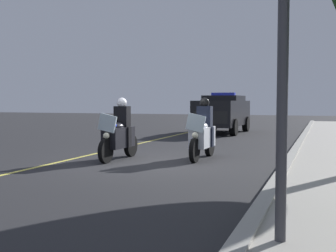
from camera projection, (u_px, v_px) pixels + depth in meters
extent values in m
plane|color=#28282B|center=(152.00, 163.00, 11.36)|extent=(80.00, 80.00, 0.00)
cube|color=#9E9B93|center=(286.00, 166.00, 10.19)|extent=(48.00, 0.24, 0.15)
cube|color=#E0D14C|center=(75.00, 158.00, 12.17)|extent=(48.00, 0.12, 0.01)
cylinder|color=black|center=(106.00, 151.00, 11.22)|extent=(0.64, 0.13, 0.64)
cylinder|color=black|center=(131.00, 146.00, 12.62)|extent=(0.64, 0.15, 0.64)
cube|color=black|center=(119.00, 137.00, 11.88)|extent=(1.21, 0.46, 0.56)
ellipsoid|color=black|center=(118.00, 127.00, 11.82)|extent=(0.56, 0.33, 0.24)
cube|color=silver|center=(107.00, 123.00, 11.27)|extent=(0.07, 0.56, 0.53)
sphere|color=#F9F4CC|center=(106.00, 136.00, 11.23)|extent=(0.17, 0.17, 0.17)
sphere|color=red|center=(104.00, 125.00, 11.45)|extent=(0.09, 0.09, 0.09)
sphere|color=#1933F2|center=(115.00, 125.00, 11.34)|extent=(0.09, 0.09, 0.09)
cube|color=black|center=(122.00, 117.00, 12.06)|extent=(0.29, 0.40, 0.60)
cube|color=black|center=(128.00, 137.00, 11.97)|extent=(0.18, 0.14, 0.56)
cube|color=black|center=(115.00, 137.00, 12.11)|extent=(0.18, 0.14, 0.56)
sphere|color=silver|center=(122.00, 103.00, 12.02)|extent=(0.28, 0.28, 0.28)
cylinder|color=black|center=(195.00, 151.00, 11.34)|extent=(0.64, 0.13, 0.64)
cylinder|color=black|center=(210.00, 145.00, 12.74)|extent=(0.64, 0.15, 0.64)
cube|color=silver|center=(202.00, 137.00, 12.01)|extent=(1.21, 0.46, 0.56)
ellipsoid|color=silver|center=(202.00, 126.00, 11.94)|extent=(0.56, 0.33, 0.24)
cube|color=silver|center=(196.00, 123.00, 11.39)|extent=(0.07, 0.56, 0.53)
sphere|color=#F9F4CC|center=(195.00, 135.00, 11.36)|extent=(0.17, 0.17, 0.17)
sphere|color=red|center=(191.00, 125.00, 11.57)|extent=(0.09, 0.09, 0.09)
sphere|color=#1933F2|center=(203.00, 125.00, 11.46)|extent=(0.09, 0.09, 0.09)
cube|color=black|center=(205.00, 117.00, 12.19)|extent=(0.29, 0.40, 0.60)
cube|color=black|center=(211.00, 137.00, 12.09)|extent=(0.18, 0.14, 0.56)
cube|color=black|center=(197.00, 136.00, 12.24)|extent=(0.18, 0.14, 0.56)
sphere|color=black|center=(205.00, 103.00, 12.15)|extent=(0.28, 0.28, 0.28)
cube|color=black|center=(223.00, 113.00, 21.83)|extent=(4.93, 1.97, 1.24)
cube|color=black|center=(224.00, 99.00, 22.07)|extent=(2.43, 1.78, 0.36)
cube|color=#2633D8|center=(223.00, 94.00, 21.87)|extent=(0.30, 1.20, 0.14)
cube|color=black|center=(210.00, 117.00, 19.60)|extent=(0.14, 1.62, 0.56)
cylinder|color=black|center=(234.00, 127.00, 20.10)|extent=(0.80, 0.29, 0.80)
cylinder|color=black|center=(197.00, 126.00, 20.74)|extent=(0.80, 0.29, 0.80)
cylinder|color=black|center=(246.00, 124.00, 23.00)|extent=(0.80, 0.29, 0.80)
cylinder|color=black|center=(213.00, 123.00, 23.63)|extent=(0.80, 0.29, 0.80)
cylinder|color=#38383D|center=(283.00, 48.00, 4.58)|extent=(0.12, 0.12, 4.17)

